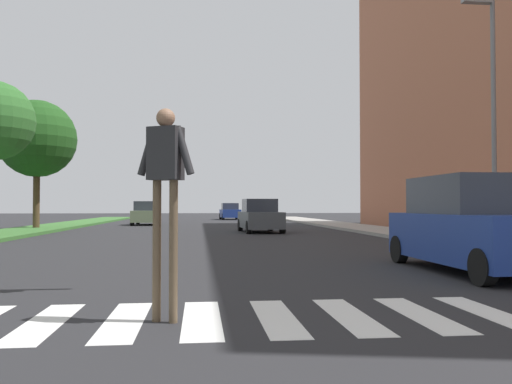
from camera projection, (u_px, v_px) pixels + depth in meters
The scene contains 11 objects.
ground_plane at pixel (200, 231), 28.43m from camera, with size 140.00×140.00×0.00m, color #262628.
crosswalk at pixel (202, 319), 6.26m from camera, with size 7.65×2.20×0.01m.
median_strip at pixel (17, 232), 25.50m from camera, with size 3.06×64.00×0.15m, color #386B2D.
tree_distant at pixel (37, 139), 29.30m from camera, with size 4.29×4.29×7.09m.
sidewalk_right at pixel (379, 230), 27.44m from camera, with size 3.00×64.00×0.15m, color #9E9991.
street_lamp_right at pixel (491, 98), 15.84m from camera, with size 1.02×0.24×7.50m.
pedestrian_performer at pixel (165, 179), 6.15m from camera, with size 0.71×0.41×2.49m.
suv_crossing at pixel (473, 226), 10.81m from camera, with size 1.96×4.60×1.97m.
sedan_midblock at pixel (260, 217), 27.10m from camera, with size 2.07×4.22×1.71m.
sedan_distant at pixel (146, 214), 37.43m from camera, with size 1.81×4.51×1.67m.
sedan_far_horizon at pixel (230, 212), 52.27m from camera, with size 1.99×4.37×1.63m.
Camera 1 is at (-0.03, 1.36, 1.35)m, focal length 36.96 mm.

